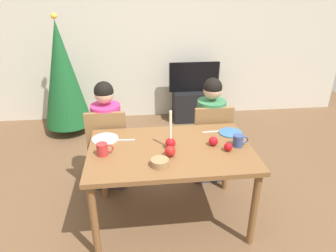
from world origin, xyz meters
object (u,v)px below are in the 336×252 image
(apple_by_right_mug, at_px, (170,151))
(apple_near_candle, at_px, (213,141))
(tv, at_px, (194,77))
(apple_by_left_plate, at_px, (228,147))
(chair_left, at_px, (108,143))
(mug_right, at_px, (238,141))
(candle_centerpiece, at_px, (171,141))
(person_right_child, at_px, (210,132))
(chair_right, at_px, (210,138))
(plate_right, at_px, (230,133))
(christmas_tree, at_px, (63,75))
(plate_left, at_px, (105,139))
(bowl_walnuts, at_px, (160,162))
(tv_stand, at_px, (193,105))
(person_left_child, at_px, (108,137))
(dining_table, at_px, (171,157))
(mug_left, at_px, (103,149))

(apple_by_right_mug, bearing_deg, apple_near_candle, 19.57)
(tv, bearing_deg, apple_by_left_plate, -94.21)
(chair_left, distance_m, mug_right, 1.36)
(candle_centerpiece, height_order, apple_by_left_plate, candle_centerpiece)
(tv, xyz_separation_m, apple_near_candle, (-0.28, -2.28, 0.08))
(person_right_child, bearing_deg, mug_right, -83.31)
(tv, relative_size, apple_by_left_plate, 10.91)
(candle_centerpiece, bearing_deg, apple_near_candle, 0.34)
(chair_right, height_order, plate_right, chair_right)
(mug_right, height_order, apple_by_right_mug, mug_right)
(christmas_tree, distance_m, plate_right, 2.60)
(plate_left, xyz_separation_m, bowl_walnuts, (0.45, -0.49, 0.02))
(tv_stand, xyz_separation_m, apple_by_right_mug, (-0.67, -2.42, 0.55))
(plate_right, bearing_deg, plate_left, 179.90)
(bowl_walnuts, height_order, apple_near_candle, apple_near_candle)
(person_right_child, xyz_separation_m, christmas_tree, (-1.78, 1.40, 0.31))
(tv_stand, distance_m, apple_by_left_plate, 2.46)
(person_left_child, relative_size, plate_left, 4.96)
(plate_left, height_order, apple_by_left_plate, apple_by_left_plate)
(mug_right, height_order, apple_near_candle, mug_right)
(apple_near_candle, bearing_deg, apple_by_right_mug, -160.43)
(tv_stand, distance_m, plate_left, 2.46)
(chair_left, height_order, person_left_child, person_left_child)
(apple_by_left_plate, bearing_deg, tv_stand, 85.79)
(chair_left, height_order, candle_centerpiece, candle_centerpiece)
(tv, distance_m, mug_right, 2.32)
(plate_right, xyz_separation_m, bowl_walnuts, (-0.71, -0.49, 0.02))
(mug_right, bearing_deg, dining_table, 178.02)
(person_left_child, relative_size, mug_right, 8.59)
(apple_by_left_plate, bearing_deg, plate_right, 69.48)
(mug_left, bearing_deg, chair_right, 31.12)
(plate_left, relative_size, apple_near_candle, 2.91)
(mug_left, xyz_separation_m, apple_near_candle, (0.94, 0.06, -0.01))
(person_left_child, xyz_separation_m, tv_stand, (1.24, 1.66, -0.33))
(chair_left, bearing_deg, plate_left, -87.68)
(plate_right, distance_m, bowl_walnuts, 0.86)
(chair_right, relative_size, apple_near_candle, 11.09)
(plate_left, relative_size, plate_right, 1.07)
(chair_left, xyz_separation_m, plate_right, (1.18, -0.38, 0.24))
(mug_right, bearing_deg, bowl_walnuts, -161.28)
(tv_stand, distance_m, mug_right, 2.39)
(mug_right, bearing_deg, apple_by_left_plate, -147.37)
(person_right_child, relative_size, plate_left, 4.96)
(person_left_child, bearing_deg, chair_right, -1.70)
(christmas_tree, height_order, mug_right, christmas_tree)
(tv, distance_m, christmas_tree, 1.95)
(chair_left, height_order, bowl_walnuts, chair_left)
(candle_centerpiece, bearing_deg, apple_by_right_mug, -99.46)
(candle_centerpiece, bearing_deg, dining_table, -103.47)
(tv, xyz_separation_m, plate_left, (-1.22, -2.07, 0.05))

